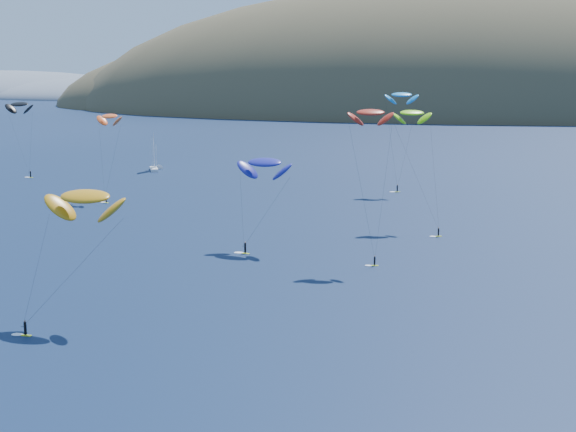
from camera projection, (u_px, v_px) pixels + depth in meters
The scene contains 10 objects.
island at pixel (486, 125), 592.94m from camera, with size 730.00×300.00×210.00m.
headland at pixel (18, 98), 865.06m from camera, with size 460.00×250.00×60.00m.
sailboat at pixel (154, 168), 259.49m from camera, with size 10.31×9.76×12.32m.
kitesurfer_1 at pixel (109, 116), 202.76m from camera, with size 8.76×10.80×23.29m.
kitesurfer_2 at pixel (85, 197), 107.30m from camera, with size 11.50×12.48×19.85m.
kitesurfer_3 at pixel (412, 113), 169.08m from camera, with size 11.52×15.11×26.21m.
kitesurfer_4 at pixel (402, 95), 213.62m from camera, with size 8.91×5.19×28.34m.
kitesurfer_9 at pixel (371, 113), 137.34m from camera, with size 7.95×6.90×28.08m.
kitesurfer_10 at pixel (265, 162), 149.43m from camera, with size 11.27×10.53×19.01m.
kitesurfer_12 at pixel (19, 104), 245.98m from camera, with size 11.52×9.19×24.55m.
Camera 1 is at (11.63, -49.84, 34.36)m, focal length 50.00 mm.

